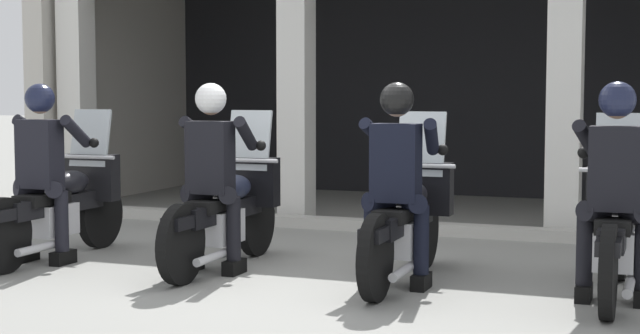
{
  "coord_description": "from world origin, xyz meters",
  "views": [
    {
      "loc": [
        2.79,
        -6.92,
        1.51
      ],
      "look_at": [
        0.0,
        0.35,
        0.88
      ],
      "focal_mm": 52.07,
      "sensor_mm": 36.0,
      "label": 1
    }
  ],
  "objects_px": {
    "motorcycle_far_left": "(63,203)",
    "motorcycle_center_right": "(407,219)",
    "police_officer_center_left": "(212,161)",
    "motorcycle_center_left": "(228,209)",
    "motorcycle_far_right": "(617,228)",
    "police_officer_far_right": "(616,173)",
    "police_officer_far_left": "(42,157)",
    "police_officer_center_right": "(397,167)"
  },
  "relations": [
    {
      "from": "motorcycle_center_left",
      "to": "police_officer_far_right",
      "type": "xyz_separation_m",
      "value": [
        3.2,
        -0.27,
        0.44
      ]
    },
    {
      "from": "motorcycle_far_left",
      "to": "motorcycle_center_left",
      "type": "xyz_separation_m",
      "value": [
        1.6,
        0.14,
        0.0
      ]
    },
    {
      "from": "police_officer_far_left",
      "to": "police_officer_far_right",
      "type": "distance_m",
      "value": 4.81
    },
    {
      "from": "motorcycle_center_left",
      "to": "police_officer_far_right",
      "type": "height_order",
      "value": "police_officer_far_right"
    },
    {
      "from": "motorcycle_center_left",
      "to": "motorcycle_center_right",
      "type": "bearing_deg",
      "value": -0.6
    },
    {
      "from": "police_officer_center_left",
      "to": "motorcycle_center_right",
      "type": "relative_size",
      "value": 0.78
    },
    {
      "from": "motorcycle_center_right",
      "to": "motorcycle_far_left",
      "type": "bearing_deg",
      "value": -179.62
    },
    {
      "from": "police_officer_far_left",
      "to": "police_officer_center_right",
      "type": "relative_size",
      "value": 1.0
    },
    {
      "from": "motorcycle_far_left",
      "to": "police_officer_far_left",
      "type": "distance_m",
      "value": 0.52
    },
    {
      "from": "motorcycle_far_left",
      "to": "police_officer_far_right",
      "type": "distance_m",
      "value": 4.83
    },
    {
      "from": "police_officer_far_left",
      "to": "police_officer_center_left",
      "type": "xyz_separation_m",
      "value": [
        1.6,
        0.14,
        0.0
      ]
    },
    {
      "from": "motorcycle_center_left",
      "to": "motorcycle_far_right",
      "type": "relative_size",
      "value": 1.0
    },
    {
      "from": "motorcycle_center_left",
      "to": "police_officer_center_right",
      "type": "distance_m",
      "value": 1.69
    },
    {
      "from": "motorcycle_far_left",
      "to": "police_officer_center_left",
      "type": "distance_m",
      "value": 1.67
    },
    {
      "from": "police_officer_far_left",
      "to": "motorcycle_center_right",
      "type": "relative_size",
      "value": 0.78
    },
    {
      "from": "police_officer_far_left",
      "to": "police_officer_center_left",
      "type": "relative_size",
      "value": 1.0
    },
    {
      "from": "motorcycle_far_left",
      "to": "motorcycle_center_right",
      "type": "relative_size",
      "value": 1.0
    },
    {
      "from": "motorcycle_far_left",
      "to": "motorcycle_center_right",
      "type": "height_order",
      "value": "same"
    },
    {
      "from": "motorcycle_far_left",
      "to": "police_officer_center_left",
      "type": "relative_size",
      "value": 1.29
    },
    {
      "from": "police_officer_far_left",
      "to": "motorcycle_far_right",
      "type": "bearing_deg",
      "value": 0.95
    },
    {
      "from": "motorcycle_center_right",
      "to": "police_officer_center_right",
      "type": "bearing_deg",
      "value": -92.07
    },
    {
      "from": "motorcycle_far_right",
      "to": "police_officer_far_left",
      "type": "bearing_deg",
      "value": -179.36
    },
    {
      "from": "motorcycle_far_left",
      "to": "police_officer_center_right",
      "type": "distance_m",
      "value": 3.24
    },
    {
      "from": "police_officer_center_left",
      "to": "police_officer_center_right",
      "type": "distance_m",
      "value": 1.6
    },
    {
      "from": "motorcycle_far_left",
      "to": "police_officer_center_right",
      "type": "relative_size",
      "value": 1.29
    },
    {
      "from": "motorcycle_far_right",
      "to": "police_officer_far_right",
      "type": "relative_size",
      "value": 1.29
    },
    {
      "from": "motorcycle_far_left",
      "to": "police_officer_center_left",
      "type": "bearing_deg",
      "value": -9.38
    },
    {
      "from": "motorcycle_center_left",
      "to": "motorcycle_center_right",
      "type": "xyz_separation_m",
      "value": [
        1.6,
        -0.02,
        0.0
      ]
    },
    {
      "from": "motorcycle_center_left",
      "to": "police_officer_center_left",
      "type": "height_order",
      "value": "police_officer_center_left"
    },
    {
      "from": "police_officer_center_left",
      "to": "motorcycle_far_right",
      "type": "xyz_separation_m",
      "value": [
        3.21,
        0.3,
        -0.44
      ]
    },
    {
      "from": "motorcycle_center_right",
      "to": "police_officer_far_right",
      "type": "xyz_separation_m",
      "value": [
        1.6,
        -0.25,
        0.44
      ]
    },
    {
      "from": "motorcycle_far_left",
      "to": "police_officer_center_right",
      "type": "height_order",
      "value": "police_officer_center_right"
    },
    {
      "from": "motorcycle_far_left",
      "to": "motorcycle_center_right",
      "type": "xyz_separation_m",
      "value": [
        3.2,
        0.12,
        0.0
      ]
    },
    {
      "from": "police_officer_center_right",
      "to": "police_officer_far_right",
      "type": "bearing_deg",
      "value": -0.55
    },
    {
      "from": "motorcycle_far_left",
      "to": "motorcycle_far_right",
      "type": "bearing_deg",
      "value": -2.42
    },
    {
      "from": "motorcycle_center_left",
      "to": "motorcycle_center_right",
      "type": "height_order",
      "value": "same"
    },
    {
      "from": "motorcycle_center_right",
      "to": "motorcycle_far_right",
      "type": "bearing_deg",
      "value": -0.55
    },
    {
      "from": "police_officer_far_left",
      "to": "motorcycle_far_left",
      "type": "bearing_deg",
      "value": 85.45
    },
    {
      "from": "motorcycle_center_left",
      "to": "police_officer_far_left",
      "type": "bearing_deg",
      "value": -165.11
    },
    {
      "from": "motorcycle_far_right",
      "to": "motorcycle_far_left",
      "type": "bearing_deg",
      "value": 177.28
    },
    {
      "from": "motorcycle_far_left",
      "to": "police_officer_far_left",
      "type": "xyz_separation_m",
      "value": [
        -0.0,
        -0.28,
        0.44
      ]
    },
    {
      "from": "police_officer_center_left",
      "to": "police_officer_center_right",
      "type": "relative_size",
      "value": 1.0
    }
  ]
}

